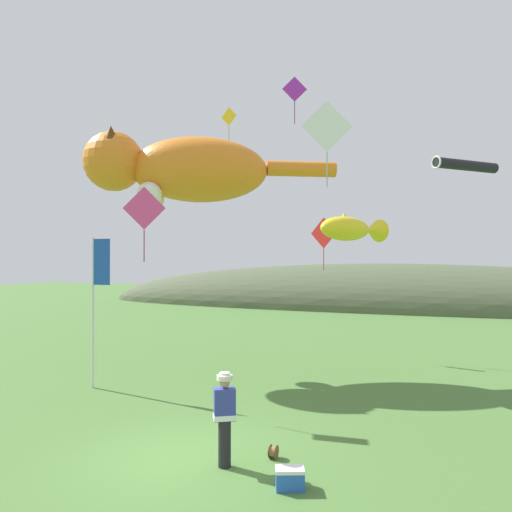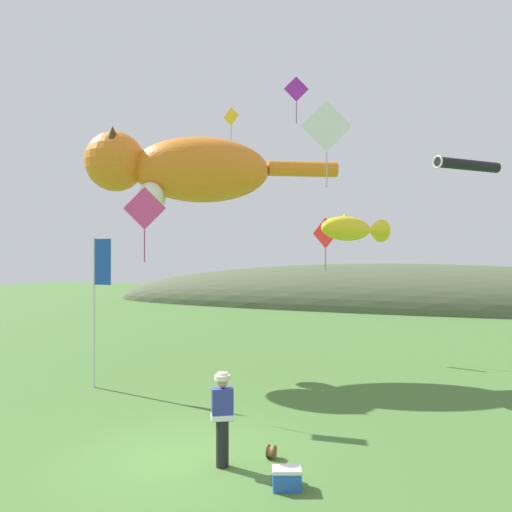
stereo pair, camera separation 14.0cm
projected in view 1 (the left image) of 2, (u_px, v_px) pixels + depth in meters
The scene contains 14 objects.
ground_plane at pixel (182, 458), 9.81m from camera, with size 120.00×120.00×0.00m, color #477033.
distant_hill_ridge at pixel (386, 307), 41.21m from camera, with size 52.58×11.91×7.21m.
festival_attendant at pixel (225, 416), 9.40m from camera, with size 0.49×0.44×1.77m.
kite_spool at pixel (273, 452), 9.79m from camera, with size 0.14×0.26×0.26m.
picnic_cooler at pixel (290, 478), 8.48m from camera, with size 0.58×0.49×0.36m.
festival_banner_pole at pixel (97, 289), 15.18m from camera, with size 0.66×0.08×4.59m.
kite_giant_cat at pixel (181, 170), 18.42m from camera, with size 8.51×5.28×2.84m.
kite_fish_windsock at pixel (352, 229), 16.74m from camera, with size 2.16×3.07×0.93m.
kite_tube_streamer at pixel (465, 165), 17.09m from camera, with size 2.21×2.22×0.44m.
kite_diamond_pink at pixel (144, 209), 13.87m from camera, with size 1.12×0.46×2.10m.
kite_diamond_red at pixel (324, 233), 20.67m from camera, with size 1.20×0.47×2.18m.
kite_diamond_white at pixel (327, 127), 12.62m from camera, with size 1.20×0.55×2.21m.
kite_diamond_gold at pixel (229, 117), 23.77m from camera, with size 0.87×0.21×1.79m.
kite_diamond_violet at pixel (295, 90), 20.18m from camera, with size 0.93×0.45×1.92m.
Camera 1 is at (4.91, -8.65, 3.90)m, focal length 35.00 mm.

